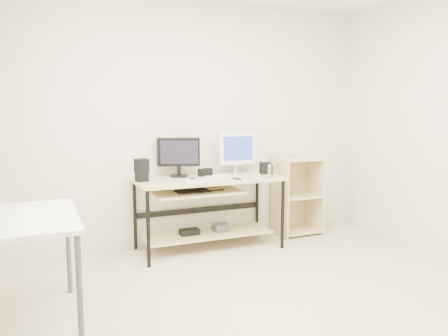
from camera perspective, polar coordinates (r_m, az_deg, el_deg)
name	(u,v)px	position (r m, az deg, el deg)	size (l,w,h in m)	color
room	(279,128)	(2.91, 7.17, 5.19)	(4.01, 4.01, 2.62)	beige
desk	(207,198)	(4.50, -2.30, -3.96)	(1.50, 0.65, 0.75)	beige
side_table	(29,228)	(3.15, -24.08, -7.14)	(0.60, 1.00, 0.75)	white
shelf_unit	(295,195)	(5.19, 9.28, -3.50)	(0.50, 0.40, 0.90)	beige
black_monitor	(179,155)	(4.54, -5.94, 1.76)	(0.43, 0.19, 0.41)	black
white_imac	(237,149)	(4.77, 1.78, 2.47)	(0.43, 0.14, 0.46)	silver
keyboard	(207,178)	(4.37, -2.28, -1.37)	(0.49, 0.14, 0.02)	white
mouse	(207,178)	(4.35, -2.18, -1.28)	(0.07, 0.11, 0.04)	#BCBCC1
center_speaker	(205,172)	(4.59, -2.47, -0.56)	(0.16, 0.07, 0.08)	black
speaker_left	(142,170)	(4.29, -10.71, -0.20)	(0.14, 0.14, 0.22)	black
speaker_right	(265,168)	(4.77, 5.42, 0.00)	(0.11, 0.11, 0.13)	black
audio_controller	(139,174)	(4.32, -11.02, -0.77)	(0.07, 0.04, 0.14)	black
volume_puck	(192,179)	(4.31, -4.15, -1.45)	(0.06, 0.06, 0.03)	black
smartphone	(237,179)	(4.38, 1.69, -1.41)	(0.06, 0.11, 0.01)	black
coaster	(271,177)	(4.50, 6.16, -1.22)	(0.08, 0.08, 0.01)	#AC834E
drinking_glass	(271,171)	(4.49, 6.17, -0.37)	(0.07, 0.07, 0.13)	white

